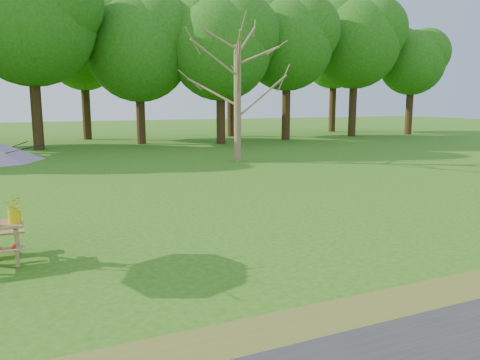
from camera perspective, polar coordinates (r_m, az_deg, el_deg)
name	(u,v)px	position (r m, az deg, el deg)	size (l,w,h in m)	color
ground	(271,252)	(8.57, 3.84, -8.70)	(120.00, 120.00, 0.00)	#366312
drygrass_strip	(375,315)	(6.41, 16.19, -15.53)	(120.00, 1.20, 0.01)	olive
treeline	(92,8)	(29.89, -17.57, 19.40)	(60.00, 12.00, 16.00)	#24590F
flower_bucket	(14,209)	(8.70, -25.83, -3.16)	(0.30, 0.27, 0.45)	yellow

